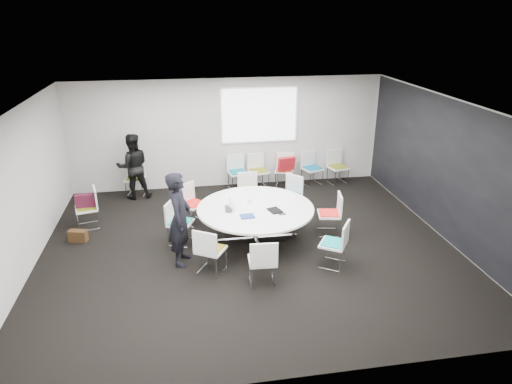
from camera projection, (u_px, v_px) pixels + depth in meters
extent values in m
cube|color=black|center=(249.00, 248.00, 9.02)|extent=(8.00, 7.00, 0.04)
cube|color=white|center=(249.00, 105.00, 7.96)|extent=(8.00, 7.00, 0.04)
cube|color=#AAA6A1|center=(228.00, 133.00, 11.71)|extent=(8.00, 0.04, 2.80)
cube|color=#AAA6A1|center=(295.00, 286.00, 5.27)|extent=(8.00, 0.04, 2.80)
cube|color=#AAA6A1|center=(19.00, 194.00, 7.87)|extent=(0.04, 7.00, 2.80)
cube|color=#AAA6A1|center=(448.00, 169.00, 9.11)|extent=(0.04, 7.00, 2.80)
cube|color=black|center=(446.00, 169.00, 9.10)|extent=(0.01, 6.94, 2.74)
cube|color=silver|center=(255.00, 238.00, 9.27)|extent=(0.90, 0.90, 0.08)
cylinder|color=silver|center=(255.00, 224.00, 9.14)|extent=(0.10, 0.10, 0.65)
cylinder|color=white|center=(255.00, 208.00, 9.01)|extent=(2.31, 2.31, 0.04)
cube|color=white|center=(259.00, 115.00, 11.61)|extent=(1.90, 0.03, 1.35)
cube|color=silver|center=(328.00, 224.00, 9.48)|extent=(0.49, 0.49, 0.42)
cube|color=white|center=(329.00, 214.00, 9.39)|extent=(0.52, 0.53, 0.04)
cube|color=red|center=(329.00, 213.00, 9.38)|extent=(0.45, 0.46, 0.03)
cube|color=white|center=(340.00, 204.00, 9.30)|extent=(0.12, 0.46, 0.42)
cube|color=silver|center=(289.00, 205.00, 10.41)|extent=(0.59, 0.59, 0.42)
cube|color=white|center=(289.00, 196.00, 10.33)|extent=(0.63, 0.64, 0.04)
cube|color=#08567B|center=(289.00, 194.00, 10.32)|extent=(0.55, 0.55, 0.03)
cube|color=white|center=(295.00, 184.00, 10.39)|extent=(0.33, 0.37, 0.42)
cube|color=silver|center=(249.00, 202.00, 10.55)|extent=(0.43, 0.43, 0.42)
cube|color=white|center=(248.00, 193.00, 10.46)|extent=(0.47, 0.45, 0.04)
cube|color=brown|center=(248.00, 192.00, 10.45)|extent=(0.41, 0.39, 0.03)
cube|color=white|center=(247.00, 181.00, 10.57)|extent=(0.46, 0.05, 0.42)
cube|color=silver|center=(194.00, 214.00, 9.95)|extent=(0.59, 0.59, 0.42)
cube|color=white|center=(194.00, 205.00, 9.86)|extent=(0.64, 0.63, 0.04)
cube|color=red|center=(194.00, 203.00, 9.85)|extent=(0.55, 0.55, 0.03)
cube|color=white|center=(186.00, 192.00, 9.90)|extent=(0.37, 0.33, 0.42)
cube|color=silver|center=(181.00, 233.00, 9.10)|extent=(0.55, 0.55, 0.42)
cube|color=white|center=(181.00, 223.00, 9.01)|extent=(0.58, 0.59, 0.04)
cube|color=#0A7B6E|center=(180.00, 222.00, 9.00)|extent=(0.50, 0.51, 0.03)
cube|color=white|center=(170.00, 211.00, 8.97)|extent=(0.21, 0.44, 0.42)
cube|color=silver|center=(211.00, 261.00, 8.10)|extent=(0.58, 0.58, 0.42)
cube|color=white|center=(211.00, 250.00, 8.02)|extent=(0.62, 0.61, 0.04)
cube|color=brown|center=(211.00, 248.00, 8.00)|extent=(0.54, 0.53, 0.03)
cube|color=white|center=(205.00, 243.00, 7.75)|extent=(0.41, 0.27, 0.42)
cube|color=silver|center=(262.00, 273.00, 7.75)|extent=(0.45, 0.45, 0.42)
cube|color=white|center=(262.00, 261.00, 7.66)|extent=(0.49, 0.47, 0.04)
cube|color=red|center=(262.00, 259.00, 7.65)|extent=(0.42, 0.40, 0.03)
cube|color=white|center=(264.00, 255.00, 7.38)|extent=(0.46, 0.07, 0.42)
cube|color=silver|center=(332.00, 255.00, 8.30)|extent=(0.58, 0.58, 0.42)
cube|color=white|center=(333.00, 244.00, 8.21)|extent=(0.62, 0.63, 0.04)
cube|color=#0A8785|center=(333.00, 242.00, 8.20)|extent=(0.54, 0.54, 0.03)
cube|color=white|center=(346.00, 235.00, 8.05)|extent=(0.28, 0.40, 0.42)
cube|color=silver|center=(238.00, 181.00, 11.85)|extent=(0.48, 0.48, 0.42)
cube|color=white|center=(238.00, 173.00, 11.76)|extent=(0.53, 0.51, 0.04)
cube|color=#076577|center=(238.00, 172.00, 11.75)|extent=(0.46, 0.44, 0.03)
cube|color=white|center=(235.00, 162.00, 11.86)|extent=(0.46, 0.11, 0.42)
cube|color=silver|center=(259.00, 180.00, 11.93)|extent=(0.51, 0.51, 0.42)
cube|color=white|center=(259.00, 172.00, 11.84)|extent=(0.55, 0.53, 0.04)
cube|color=#696815|center=(259.00, 171.00, 11.83)|extent=(0.48, 0.46, 0.03)
cube|color=white|center=(256.00, 161.00, 11.94)|extent=(0.46, 0.14, 0.42)
cube|color=silver|center=(284.00, 179.00, 12.01)|extent=(0.53, 0.53, 0.42)
cube|color=white|center=(284.00, 171.00, 11.92)|extent=(0.58, 0.57, 0.04)
cube|color=red|center=(284.00, 170.00, 11.91)|extent=(0.50, 0.49, 0.03)
cube|color=white|center=(285.00, 160.00, 12.03)|extent=(0.45, 0.18, 0.42)
cube|color=silver|center=(312.00, 177.00, 12.13)|extent=(0.54, 0.54, 0.42)
cube|color=white|center=(312.00, 169.00, 12.05)|extent=(0.59, 0.57, 0.04)
cube|color=#096384|center=(312.00, 168.00, 12.04)|extent=(0.51, 0.50, 0.03)
cube|color=white|center=(308.00, 159.00, 12.13)|extent=(0.44, 0.20, 0.42)
cube|color=silver|center=(337.00, 176.00, 12.23)|extent=(0.51, 0.51, 0.42)
cube|color=white|center=(338.00, 168.00, 12.14)|extent=(0.55, 0.54, 0.04)
cube|color=olive|center=(338.00, 167.00, 12.13)|extent=(0.48, 0.46, 0.03)
cube|color=white|center=(334.00, 157.00, 12.24)|extent=(0.46, 0.14, 0.42)
cube|color=silver|center=(88.00, 218.00, 9.76)|extent=(0.51, 0.51, 0.42)
cube|color=white|center=(86.00, 208.00, 9.67)|extent=(0.54, 0.55, 0.04)
cube|color=olive|center=(86.00, 207.00, 9.66)|extent=(0.46, 0.48, 0.03)
cube|color=white|center=(95.00, 197.00, 9.66)|extent=(0.14, 0.46, 0.42)
cube|color=silver|center=(136.00, 187.00, 11.45)|extent=(0.48, 0.48, 0.42)
cube|color=white|center=(135.00, 179.00, 11.36)|extent=(0.53, 0.51, 0.04)
cube|color=#5B6915|center=(135.00, 177.00, 11.35)|extent=(0.46, 0.44, 0.03)
cube|color=white|center=(136.00, 167.00, 11.47)|extent=(0.46, 0.11, 0.42)
imported|color=black|center=(180.00, 219.00, 8.16)|extent=(0.55, 0.72, 1.76)
imported|color=black|center=(133.00, 166.00, 11.09)|extent=(0.88, 0.73, 1.63)
imported|color=#333338|center=(231.00, 209.00, 8.92)|extent=(0.24, 0.35, 0.03)
cube|color=silver|center=(231.00, 203.00, 8.87)|extent=(0.10, 0.29, 0.22)
cube|color=black|center=(275.00, 210.00, 8.85)|extent=(0.30, 0.35, 0.02)
cube|color=navy|center=(247.00, 216.00, 8.59)|extent=(0.27, 0.22, 0.03)
cube|color=white|center=(278.00, 203.00, 9.22)|extent=(0.35, 0.29, 0.00)
cube|color=white|center=(288.00, 207.00, 9.01)|extent=(0.31, 0.23, 0.00)
cylinder|color=white|center=(249.00, 200.00, 9.22)|extent=(0.08, 0.08, 0.09)
cube|color=black|center=(282.00, 214.00, 8.70)|extent=(0.14, 0.07, 0.01)
cube|color=#461225|center=(85.00, 201.00, 9.60)|extent=(0.41, 0.16, 0.28)
cube|color=#372311|center=(78.00, 236.00, 9.19)|extent=(0.39, 0.25, 0.24)
cube|color=#A6141C|center=(286.00, 164.00, 11.63)|extent=(0.46, 0.24, 0.36)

